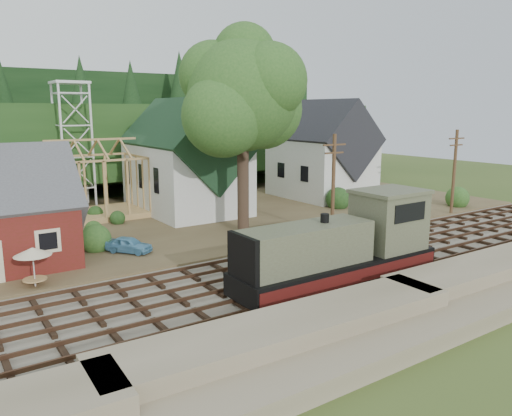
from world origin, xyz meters
TOP-DOWN VIEW (x-y plane):
  - ground at (0.00, 0.00)m, footprint 140.00×140.00m
  - embankment at (0.00, -8.50)m, footprint 64.00×5.00m
  - railroad_bed at (0.00, 0.00)m, footprint 64.00×11.00m
  - village_flat at (0.00, 18.00)m, footprint 64.00×26.00m
  - hillside at (0.00, 42.00)m, footprint 70.00×28.96m
  - ridge at (0.00, 58.00)m, footprint 80.00×20.00m
  - church at (2.00, 19.68)m, footprint 8.40×15.17m
  - farmhouse at (18.00, 19.00)m, footprint 8.40×10.80m
  - timber_frame at (-6.00, 22.00)m, footprint 8.20×6.20m
  - lattice_tower at (-6.00, 28.00)m, footprint 3.20×3.20m
  - big_tree at (2.17, 10.08)m, footprint 10.90×8.40m
  - telegraph_pole_near at (7.00, 5.20)m, footprint 2.20×0.28m
  - telegraph_pole_far at (22.00, 5.20)m, footprint 2.20×0.28m
  - locomotive at (0.33, -3.00)m, footprint 12.61×3.15m
  - car_blue at (-7.59, 9.31)m, footprint 2.98×3.31m
  - car_red at (18.16, 15.22)m, footprint 4.13×2.20m
  - patio_set at (-14.15, 5.83)m, footprint 1.96×1.96m

SIDE VIEW (x-z plane):
  - ground at x=0.00m, z-range 0.00..0.00m
  - embankment at x=0.00m, z-range -0.80..0.80m
  - hillside at x=0.00m, z-range -6.37..6.37m
  - ridge at x=0.00m, z-range -6.00..6.00m
  - railroad_bed at x=0.00m, z-range 0.00..0.16m
  - village_flat at x=0.00m, z-range 0.00..0.30m
  - car_blue at x=-7.59m, z-range 0.30..1.39m
  - car_red at x=18.16m, z-range 0.30..1.40m
  - patio_set at x=-14.15m, z-range 1.07..3.25m
  - locomotive at x=0.33m, z-range -0.30..4.72m
  - timber_frame at x=-6.00m, z-range -0.23..6.76m
  - telegraph_pole_near at x=7.00m, z-range 0.25..8.25m
  - telegraph_pole_far at x=22.00m, z-range 0.25..8.25m
  - farmhouse at x=18.00m, z-range -0.43..10.17m
  - church at x=2.00m, z-range -1.32..11.68m
  - lattice_tower at x=-6.00m, z-range 3.97..16.10m
  - big_tree at x=2.17m, z-range 2.87..17.57m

